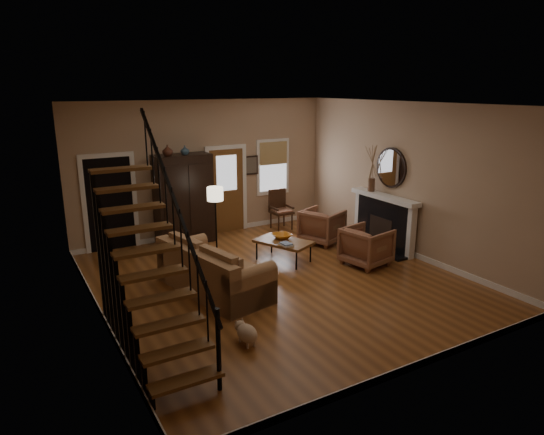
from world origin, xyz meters
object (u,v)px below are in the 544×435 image
coffee_table (283,251)px  floor_lamp (216,222)px  armoire (184,199)px  armchair_left (366,246)px  sofa (214,269)px  side_chair (281,210)px  armchair_right (322,226)px

coffee_table → floor_lamp: floor_lamp is taller
coffee_table → armoire: bearing=121.2°
armchair_left → floor_lamp: size_ratio=0.58×
sofa → armoire: bearing=67.9°
armchair_left → armoire: bearing=28.6°
armoire → side_chair: bearing=-4.5°
sofa → armchair_right: (3.36, 1.35, -0.03)m
armchair_left → side_chair: side_chair is taller
coffee_table → armchair_left: bearing=-37.3°
coffee_table → armchair_right: bearing=23.2°
armoire → armchair_right: 3.32m
armoire → armchair_right: bearing=-30.2°
armoire → sofa: 3.10m
coffee_table → armchair_right: armchair_right is taller
sofa → coffee_table: size_ratio=1.99×
armoire → side_chair: size_ratio=2.06×
sofa → coffee_table: bearing=9.2°
armchair_left → floor_lamp: floor_lamp is taller
armchair_left → armchair_right: 1.67m
coffee_table → armchair_right: size_ratio=1.32×
armoire → sofa: size_ratio=0.90×
armchair_right → side_chair: (-0.26, 1.43, 0.11)m
sofa → armchair_right: 3.62m
armchair_right → floor_lamp: bearing=57.0°
armoire → sofa: (-0.55, -2.99, -0.62)m
armoire → armchair_left: (2.74, -3.30, -0.65)m
coffee_table → armchair_right: (1.45, 0.62, 0.18)m
floor_lamp → side_chair: (2.26, 1.00, -0.25)m
coffee_table → side_chair: (1.18, 2.06, 0.29)m
armchair_left → floor_lamp: 3.25m
sofa → side_chair: side_chair is taller
coffee_table → side_chair: 2.39m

